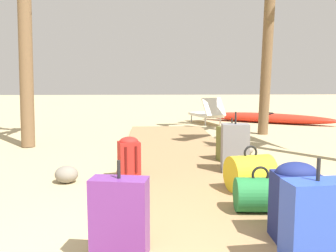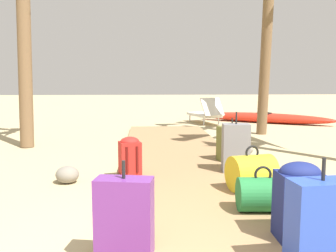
# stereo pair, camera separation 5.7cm
# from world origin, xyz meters

# --- Properties ---
(ground_plane) EXTENTS (60.00, 60.00, 0.00)m
(ground_plane) POSITION_xyz_m (0.00, 3.30, 0.00)
(ground_plane) COLOR tan
(boardwalk) EXTENTS (1.84, 8.26, 0.08)m
(boardwalk) POSITION_xyz_m (0.00, 4.13, 0.04)
(boardwalk) COLOR #9E7A51
(boardwalk) RESTS_ON ground
(suitcase_blue) EXTENTS (0.41, 0.24, 0.74)m
(suitcase_blue) POSITION_xyz_m (0.55, 0.71, 0.38)
(suitcase_blue) COLOR #2847B7
(suitcase_blue) RESTS_ON boardwalk
(suitcase_grey) EXTENTS (0.37, 0.25, 0.81)m
(suitcase_grey) POSITION_xyz_m (0.67, 3.29, 0.40)
(suitcase_grey) COLOR slate
(suitcase_grey) RESTS_ON boardwalk
(suitcase_purple) EXTENTS (0.42, 0.25, 0.67)m
(suitcase_purple) POSITION_xyz_m (-0.69, 1.03, 0.36)
(suitcase_purple) COLOR #6B2D84
(suitcase_purple) RESTS_ON boardwalk
(backpack_red) EXTENTS (0.32, 0.31, 0.49)m
(backpack_red) POSITION_xyz_m (-0.74, 3.25, 0.34)
(backpack_red) COLOR red
(backpack_red) RESTS_ON boardwalk
(suitcase_olive) EXTENTS (0.47, 0.29, 0.66)m
(suitcase_olive) POSITION_xyz_m (0.79, 4.00, 0.34)
(suitcase_olive) COLOR olive
(suitcase_olive) RESTS_ON boardwalk
(duffel_bag_yellow) EXTENTS (0.55, 0.49, 0.51)m
(duffel_bag_yellow) POSITION_xyz_m (0.64, 2.45, 0.28)
(duffel_bag_yellow) COLOR gold
(duffel_bag_yellow) RESTS_ON boardwalk
(backpack_navy) EXTENTS (0.34, 0.28, 0.61)m
(backpack_navy) POSITION_xyz_m (0.63, 1.20, 0.40)
(backpack_navy) COLOR navy
(backpack_navy) RESTS_ON boardwalk
(duffel_bag_green) EXTENTS (0.47, 0.35, 0.43)m
(duffel_bag_green) POSITION_xyz_m (0.55, 1.80, 0.24)
(duffel_bag_green) COLOR #237538
(duffel_bag_green) RESTS_ON boardwalk
(lounge_chair) EXTENTS (0.97, 1.62, 0.81)m
(lounge_chair) POSITION_xyz_m (1.32, 9.47, 0.33)
(lounge_chair) COLOR white
(lounge_chair) RESTS_ON ground
(kayak) EXTENTS (3.88, 2.74, 0.32)m
(kayak) POSITION_xyz_m (3.19, 9.58, 0.16)
(kayak) COLOR red
(kayak) RESTS_ON ground
(rock_left_far) EXTENTS (0.40, 0.40, 0.22)m
(rock_left_far) POSITION_xyz_m (-1.54, 3.15, 0.11)
(rock_left_far) COLOR gray
(rock_left_far) RESTS_ON ground
(rock_right_far) EXTENTS (0.31, 0.26, 0.17)m
(rock_right_far) POSITION_xyz_m (1.24, 4.79, 0.09)
(rock_right_far) COLOR gray
(rock_right_far) RESTS_ON ground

